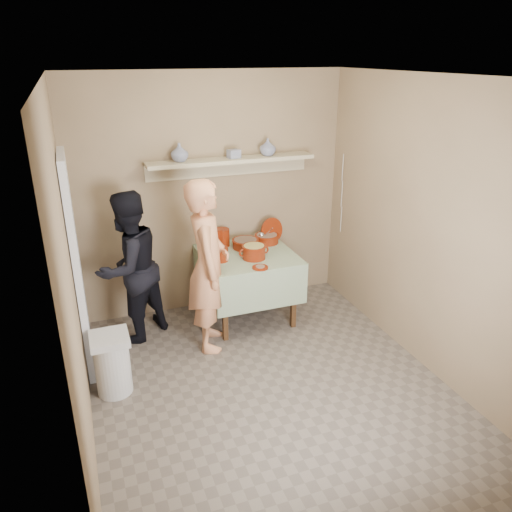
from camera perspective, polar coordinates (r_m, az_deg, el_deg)
name	(u,v)px	position (r m, az deg, el deg)	size (l,w,h in m)	color
ground	(270,387)	(4.57, 1.56, -14.77)	(3.50, 3.50, 0.00)	#695D52
tile_panel	(77,267)	(4.67, -19.77, -1.17)	(0.06, 0.70, 2.00)	silver
plate_stack_a	(215,238)	(5.47, -4.70, 2.03)	(0.16, 0.16, 0.21)	#681A0A
plate_stack_b	(222,237)	(5.52, -3.90, 2.15)	(0.16, 0.16, 0.20)	#681A0A
bowl_stack	(221,254)	(5.12, -4.05, 0.22)	(0.15, 0.15, 0.15)	#681A0A
empty_bowl	(215,251)	(5.33, -4.66, 0.57)	(0.19, 0.19, 0.06)	#681A0A
propped_lid	(272,230)	(5.66, 1.83, 2.96)	(0.29, 0.29, 0.02)	#681A0A
vase_right	(268,147)	(5.47, 1.35, 12.35)	(0.17, 0.17, 0.18)	navy
vase_left	(179,152)	(5.21, -8.74, 11.62)	(0.18, 0.18, 0.19)	navy
ceramic_box	(234,154)	(5.33, -2.55, 11.59)	(0.13, 0.09, 0.09)	navy
person_cook	(208,266)	(4.80, -5.50, -1.16)	(0.62, 0.41, 1.71)	#E39262
person_helper	(129,268)	(5.10, -14.29, -1.30)	(0.75, 0.59, 1.55)	black
room_shell	(272,214)	(3.82, 1.81, 4.86)	(3.04, 3.54, 2.62)	#917759
serving_table	(248,264)	(5.37, -0.97, -0.89)	(0.97, 0.97, 0.76)	#4C2D16
cazuela_meat_a	(245,243)	(5.45, -1.22, 1.51)	(0.30, 0.30, 0.10)	#5F1304
cazuela_meat_b	(267,238)	(5.60, 1.25, 2.09)	(0.28, 0.28, 0.10)	#5F1304
ladle	(262,235)	(5.54, 0.68, 2.44)	(0.08, 0.26, 0.19)	silver
cazuela_rice	(254,251)	(5.16, -0.24, 0.60)	(0.33, 0.25, 0.14)	#5F1304
front_plate	(260,267)	(4.95, 0.49, -1.30)	(0.16, 0.16, 0.03)	#681A0A
wall_shelf	(231,162)	(5.38, -2.89, 10.68)	(1.80, 0.25, 0.21)	#BFB28E
trash_bin	(112,364)	(4.53, -16.09, -11.74)	(0.32, 0.32, 0.56)	silver
electrical_cord	(342,194)	(5.83, 9.79, 7.02)	(0.01, 0.05, 0.90)	silver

